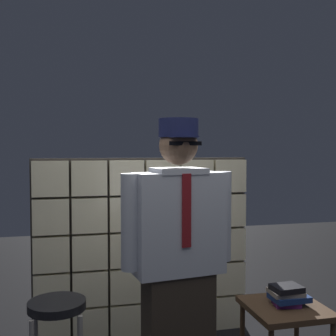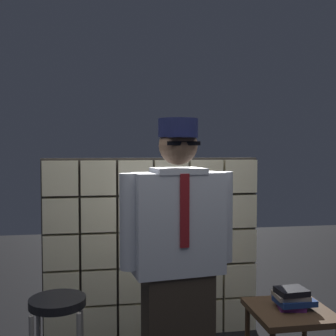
{
  "view_description": "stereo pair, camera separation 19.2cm",
  "coord_description": "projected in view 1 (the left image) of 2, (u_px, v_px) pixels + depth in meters",
  "views": [
    {
      "loc": [
        -0.64,
        -2.17,
        1.65
      ],
      "look_at": [
        -0.04,
        0.33,
        1.53
      ],
      "focal_mm": 44.39,
      "sensor_mm": 36.0,
      "label": 1
    },
    {
      "loc": [
        -0.45,
        -2.21,
        1.65
      ],
      "look_at": [
        -0.04,
        0.33,
        1.53
      ],
      "focal_mm": 44.39,
      "sensor_mm": 36.0,
      "label": 2
    }
  ],
  "objects": [
    {
      "name": "glass_block_wall",
      "position": [
        144.0,
        249.0,
        3.63
      ],
      "size": [
        1.9,
        0.1,
        1.59
      ],
      "color": "beige",
      "rests_on": "ground"
    },
    {
      "name": "standing_person",
      "position": [
        178.0,
        261.0,
        2.56
      ],
      "size": [
        0.73,
        0.34,
        1.83
      ],
      "rotation": [
        0.0,
        0.0,
        0.13
      ],
      "color": "#382D23",
      "rests_on": "ground"
    },
    {
      "name": "bar_stool",
      "position": [
        57.0,
        332.0,
        2.46
      ],
      "size": [
        0.34,
        0.34,
        0.75
      ],
      "color": "black",
      "rests_on": "ground"
    },
    {
      "name": "side_table",
      "position": [
        285.0,
        316.0,
        2.86
      ],
      "size": [
        0.52,
        0.52,
        0.57
      ],
      "color": "#513823",
      "rests_on": "ground"
    },
    {
      "name": "book_stack",
      "position": [
        287.0,
        295.0,
        2.86
      ],
      "size": [
        0.26,
        0.2,
        0.14
      ],
      "color": "#591E66",
      "rests_on": "side_table"
    }
  ]
}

